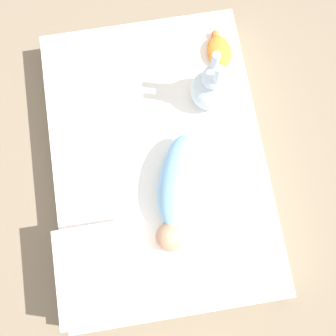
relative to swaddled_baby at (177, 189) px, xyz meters
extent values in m
plane|color=#7A6B56|center=(0.17, 0.06, -0.26)|extent=(12.00, 12.00, 0.00)
cube|color=white|center=(0.17, 0.06, -0.17)|extent=(1.39, 0.96, 0.17)
ellipsoid|color=#7FB7E5|center=(0.03, -0.01, 0.00)|extent=(0.44, 0.29, 0.16)
sphere|color=tan|center=(-0.20, 0.06, -0.01)|extent=(0.12, 0.12, 0.12)
cube|color=white|center=(-0.29, 0.39, -0.03)|extent=(0.40, 0.31, 0.10)
sphere|color=silver|center=(0.42, -0.22, 0.01)|extent=(0.18, 0.18, 0.18)
sphere|color=silver|center=(0.42, -0.22, 0.14)|extent=(0.11, 0.11, 0.11)
cylinder|color=silver|center=(0.39, -0.22, 0.22)|extent=(0.03, 0.03, 0.11)
cylinder|color=silver|center=(0.44, -0.22, 0.22)|extent=(0.03, 0.03, 0.11)
ellipsoid|color=orange|center=(0.63, -0.31, -0.05)|extent=(0.16, 0.11, 0.06)
sphere|color=orange|center=(0.72, -0.31, -0.06)|extent=(0.04, 0.04, 0.04)
camera|label=1|loc=(-0.27, 0.08, 1.65)|focal=42.00mm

